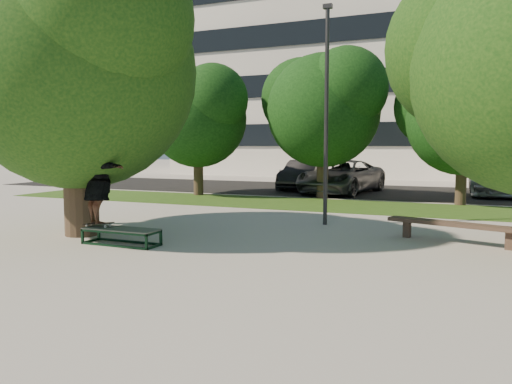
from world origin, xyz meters
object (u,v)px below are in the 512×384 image
at_px(car_silver_a, 297,175).
at_px(car_silver_b, 496,177).
at_px(grind_box, 121,236).
at_px(bench, 455,226).
at_px(bystander, 82,194).
at_px(lamppost, 326,113).
at_px(tree_left, 77,57).
at_px(car_dark, 304,175).
at_px(car_grey, 342,177).

bearing_deg(car_silver_a, car_silver_b, -6.62).
distance_m(grind_box, bench, 7.66).
height_order(grind_box, bystander, bystander).
distance_m(lamppost, bench, 4.68).
height_order(tree_left, bench, tree_left).
distance_m(grind_box, car_dark, 15.51).
relative_size(car_silver_a, car_silver_b, 0.76).
distance_m(tree_left, car_grey, 14.30).
height_order(bench, car_silver_b, car_silver_b).
bearing_deg(car_silver_b, car_dark, -176.98).
relative_size(tree_left, car_silver_a, 1.66).
relative_size(bystander, car_grey, 0.31).
relative_size(grind_box, car_grey, 0.32).
height_order(car_dark, car_grey, car_grey).
relative_size(grind_box, car_dark, 0.40).
height_order(tree_left, bystander, tree_left).
height_order(bystander, car_grey, bystander).
relative_size(car_silver_a, car_dark, 0.94).
height_order(lamppost, car_grey, lamppost).
relative_size(bench, car_silver_b, 0.56).
bearing_deg(car_grey, car_dark, 158.98).
relative_size(car_silver_a, car_grey, 0.76).
xyz_separation_m(car_dark, car_silver_b, (8.99, 0.65, 0.06)).
xyz_separation_m(tree_left, lamppost, (5.29, 3.91, -1.27)).
xyz_separation_m(lamppost, bench, (3.48, -1.49, -2.75)).
relative_size(tree_left, car_silver_b, 1.27).
distance_m(bystander, car_grey, 12.99).
relative_size(grind_box, car_silver_b, 0.32).
relative_size(lamppost, car_dark, 1.34).
xyz_separation_m(bench, car_silver_b, (1.46, 12.99, 0.41)).
xyz_separation_m(car_grey, car_silver_b, (6.69, 2.04, 0.03)).
bearing_deg(grind_box, lamppost, 52.95).
relative_size(car_dark, car_silver_b, 0.81).
distance_m(car_dark, car_grey, 2.69).
relative_size(bench, car_dark, 0.69).
bearing_deg(grind_box, car_dark, 92.02).
relative_size(bystander, car_dark, 0.38).
bearing_deg(bystander, tree_left, -47.95).
bearing_deg(grind_box, bystander, 145.87).
bearing_deg(tree_left, lamppost, 36.42).
xyz_separation_m(tree_left, car_silver_a, (0.79, 15.08, -3.69)).
bearing_deg(lamppost, tree_left, -143.58).
height_order(tree_left, car_silver_b, tree_left).
xyz_separation_m(lamppost, car_grey, (-1.75, 9.46, -2.37)).
relative_size(bench, car_silver_a, 0.73).
bearing_deg(car_silver_a, bench, -66.39).
bearing_deg(car_dark, car_silver_b, 1.94).
height_order(lamppost, bystander, lamppost).
xyz_separation_m(grind_box, car_grey, (1.75, 14.10, 0.59)).
bearing_deg(car_silver_b, tree_left, -124.69).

